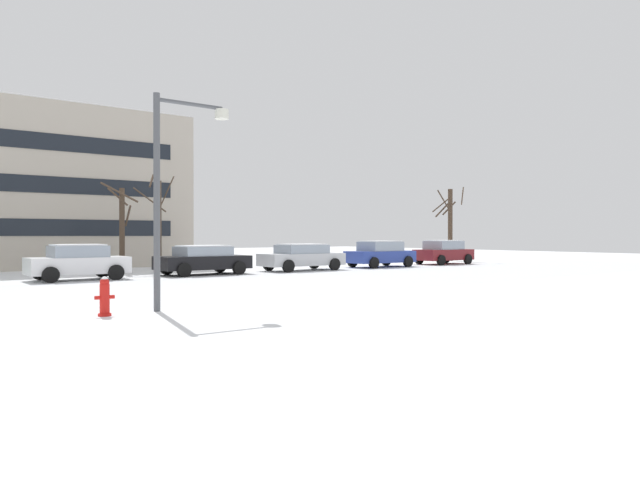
{
  "coord_description": "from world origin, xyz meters",
  "views": [
    {
      "loc": [
        -0.72,
        -15.33,
        1.86
      ],
      "look_at": [
        14.86,
        5.88,
        1.64
      ],
      "focal_mm": 32.31,
      "sensor_mm": 36.0,
      "label": 1
    }
  ],
  "objects_px": {
    "parked_car_silver": "(302,257)",
    "parked_car_blue": "(380,254)",
    "fire_hydrant": "(105,296)",
    "parked_car_black": "(203,259)",
    "parked_car_white": "(78,262)",
    "street_lamp": "(172,177)",
    "parked_car_maroon": "(444,252)"
  },
  "relations": [
    {
      "from": "parked_car_silver",
      "to": "parked_car_blue",
      "type": "xyz_separation_m",
      "value": [
        5.59,
        0.02,
        0.05
      ]
    },
    {
      "from": "fire_hydrant",
      "to": "parked_car_blue",
      "type": "distance_m",
      "value": 22.14
    },
    {
      "from": "parked_car_silver",
      "to": "parked_car_blue",
      "type": "bearing_deg",
      "value": 0.16
    },
    {
      "from": "parked_car_silver",
      "to": "parked_car_black",
      "type": "bearing_deg",
      "value": 179.01
    },
    {
      "from": "parked_car_black",
      "to": "parked_car_blue",
      "type": "xyz_separation_m",
      "value": [
        11.18,
        -0.08,
        0.06
      ]
    },
    {
      "from": "parked_car_black",
      "to": "parked_car_silver",
      "type": "distance_m",
      "value": 5.59
    },
    {
      "from": "parked_car_white",
      "to": "parked_car_blue",
      "type": "relative_size",
      "value": 0.92
    },
    {
      "from": "street_lamp",
      "to": "parked_car_blue",
      "type": "bearing_deg",
      "value": 33.3
    },
    {
      "from": "parked_car_black",
      "to": "fire_hydrant",
      "type": "bearing_deg",
      "value": -123.98
    },
    {
      "from": "parked_car_blue",
      "to": "parked_car_maroon",
      "type": "relative_size",
      "value": 1.05
    },
    {
      "from": "street_lamp",
      "to": "parked_car_silver",
      "type": "bearing_deg",
      "value": 44.11
    },
    {
      "from": "parked_car_white",
      "to": "parked_car_silver",
      "type": "height_order",
      "value": "parked_car_white"
    },
    {
      "from": "parked_car_white",
      "to": "parked_car_black",
      "type": "height_order",
      "value": "parked_car_white"
    },
    {
      "from": "parked_car_silver",
      "to": "parked_car_blue",
      "type": "distance_m",
      "value": 5.59
    },
    {
      "from": "street_lamp",
      "to": "parked_car_black",
      "type": "bearing_deg",
      "value": 61.88
    },
    {
      "from": "fire_hydrant",
      "to": "parked_car_white",
      "type": "distance_m",
      "value": 11.75
    },
    {
      "from": "street_lamp",
      "to": "parked_car_black",
      "type": "xyz_separation_m",
      "value": [
        6.11,
        11.44,
        -2.59
      ]
    },
    {
      "from": "street_lamp",
      "to": "parked_car_blue",
      "type": "height_order",
      "value": "street_lamp"
    },
    {
      "from": "parked_car_white",
      "to": "parked_car_black",
      "type": "bearing_deg",
      "value": -0.06
    },
    {
      "from": "parked_car_maroon",
      "to": "parked_car_blue",
      "type": "bearing_deg",
      "value": -178.82
    },
    {
      "from": "parked_car_white",
      "to": "parked_car_blue",
      "type": "xyz_separation_m",
      "value": [
        16.77,
        -0.09,
        0.02
      ]
    },
    {
      "from": "fire_hydrant",
      "to": "parked_car_silver",
      "type": "xyz_separation_m",
      "value": [
        13.36,
        11.44,
        0.27
      ]
    },
    {
      "from": "fire_hydrant",
      "to": "street_lamp",
      "type": "relative_size",
      "value": 0.17
    },
    {
      "from": "parked_car_blue",
      "to": "fire_hydrant",
      "type": "bearing_deg",
      "value": -148.85
    },
    {
      "from": "street_lamp",
      "to": "parked_car_black",
      "type": "relative_size",
      "value": 1.23
    },
    {
      "from": "parked_car_silver",
      "to": "parked_car_maroon",
      "type": "bearing_deg",
      "value": 0.67
    },
    {
      "from": "fire_hydrant",
      "to": "parked_car_white",
      "type": "relative_size",
      "value": 0.23
    },
    {
      "from": "parked_car_black",
      "to": "parked_car_silver",
      "type": "bearing_deg",
      "value": -0.99
    },
    {
      "from": "parked_car_black",
      "to": "parked_car_maroon",
      "type": "distance_m",
      "value": 16.77
    },
    {
      "from": "parked_car_white",
      "to": "parked_car_maroon",
      "type": "height_order",
      "value": "parked_car_maroon"
    },
    {
      "from": "street_lamp",
      "to": "parked_car_black",
      "type": "distance_m",
      "value": 13.23
    },
    {
      "from": "fire_hydrant",
      "to": "street_lamp",
      "type": "xyz_separation_m",
      "value": [
        1.66,
        0.09,
        2.85
      ]
    }
  ]
}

